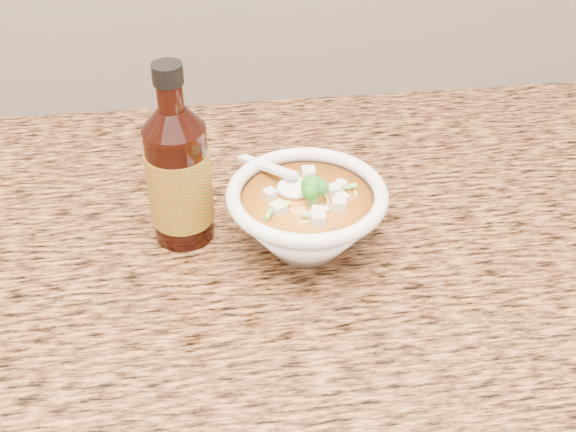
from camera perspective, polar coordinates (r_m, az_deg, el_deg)
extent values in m
cube|color=#9E653A|center=(0.82, -10.58, -3.12)|extent=(4.00, 0.68, 0.04)
cylinder|color=white|center=(0.79, 1.44, -2.20)|extent=(0.07, 0.07, 0.01)
torus|color=white|center=(0.75, 1.52, 1.71)|extent=(0.17, 0.17, 0.02)
torus|color=beige|center=(0.75, 0.62, 1.10)|extent=(0.10, 0.10, 0.00)
torus|color=beige|center=(0.74, 1.34, 0.53)|extent=(0.11, 0.11, 0.00)
torus|color=beige|center=(0.76, 2.41, 1.69)|extent=(0.07, 0.07, 0.00)
torus|color=beige|center=(0.75, 2.73, 0.61)|extent=(0.05, 0.05, 0.00)
torus|color=beige|center=(0.75, 2.28, 0.62)|extent=(0.09, 0.09, 0.00)
torus|color=beige|center=(0.76, 2.19, 0.91)|extent=(0.05, 0.05, 0.00)
torus|color=beige|center=(0.76, 0.81, 1.02)|extent=(0.06, 0.06, 0.00)
torus|color=beige|center=(0.75, 1.10, 0.51)|extent=(0.09, 0.09, 0.00)
torus|color=beige|center=(0.76, 1.76, 1.00)|extent=(0.09, 0.09, 0.00)
torus|color=beige|center=(0.76, 1.05, 0.42)|extent=(0.07, 0.07, 0.00)
cube|color=silver|center=(0.74, 0.21, 1.03)|extent=(0.02, 0.02, 0.01)
cube|color=silver|center=(0.72, 0.91, 0.11)|extent=(0.02, 0.02, 0.01)
cube|color=silver|center=(0.74, 5.13, 0.74)|extent=(0.02, 0.02, 0.01)
cube|color=silver|center=(0.75, 2.56, 1.48)|extent=(0.02, 0.02, 0.01)
cube|color=silver|center=(0.75, 0.10, 1.73)|extent=(0.02, 0.02, 0.01)
cube|color=silver|center=(0.75, 2.57, 1.48)|extent=(0.02, 0.02, 0.01)
cube|color=silver|center=(0.75, 3.08, 1.25)|extent=(0.02, 0.02, 0.01)
cube|color=silver|center=(0.74, 0.53, 1.05)|extent=(0.01, 0.01, 0.01)
cube|color=silver|center=(0.72, 1.00, 0.14)|extent=(0.02, 0.02, 0.01)
cube|color=silver|center=(0.73, 4.44, 0.12)|extent=(0.02, 0.02, 0.01)
ellipsoid|color=#196014|center=(0.74, 1.97, 2.01)|extent=(0.03, 0.03, 0.03)
cylinder|color=#7BC14A|center=(0.76, 4.95, 1.93)|extent=(0.01, 0.02, 0.01)
cylinder|color=#7BC14A|center=(0.73, 1.35, 0.59)|extent=(0.02, 0.02, 0.01)
cylinder|color=#7BC14A|center=(0.78, 3.55, 2.89)|extent=(0.02, 0.02, 0.01)
cylinder|color=#7BC14A|center=(0.74, -0.50, 0.93)|extent=(0.02, 0.01, 0.01)
cylinder|color=#7BC14A|center=(0.77, -1.46, 2.80)|extent=(0.02, 0.01, 0.01)
ellipsoid|color=white|center=(0.76, 0.52, 2.24)|extent=(0.04, 0.04, 0.01)
cube|color=white|center=(0.79, -1.66, 3.92)|extent=(0.06, 0.08, 0.02)
cylinder|color=#320D06|center=(0.78, -8.55, 2.54)|extent=(0.09, 0.09, 0.14)
cylinder|color=#320D06|center=(0.72, -9.31, 9.33)|extent=(0.03, 0.03, 0.03)
cylinder|color=black|center=(0.71, -9.51, 11.04)|extent=(0.04, 0.04, 0.02)
cylinder|color=red|center=(0.78, -8.53, 2.38)|extent=(0.09, 0.09, 0.08)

